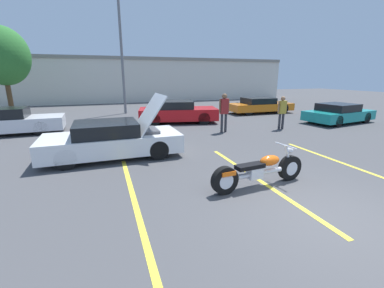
% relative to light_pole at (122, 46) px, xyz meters
% --- Properties ---
extents(ground_plane, '(80.00, 80.00, 0.00)m').
position_rel_light_pole_xyz_m(ground_plane, '(2.26, -15.62, -4.51)').
color(ground_plane, '#474749').
extents(parking_stripe_foreground, '(0.12, 5.42, 0.01)m').
position_rel_light_pole_xyz_m(parking_stripe_foreground, '(-1.13, -13.58, -4.51)').
color(parking_stripe_foreground, yellow).
rests_on(parking_stripe_foreground, ground).
extents(parking_stripe_middle, '(0.12, 5.42, 0.01)m').
position_rel_light_pole_xyz_m(parking_stripe_middle, '(2.07, -13.58, -4.51)').
color(parking_stripe_middle, yellow).
rests_on(parking_stripe_middle, ground).
extents(parking_stripe_back, '(0.12, 5.42, 0.01)m').
position_rel_light_pole_xyz_m(parking_stripe_back, '(5.26, -13.58, -4.51)').
color(parking_stripe_back, yellow).
rests_on(parking_stripe_back, ground).
extents(far_building, '(32.00, 4.20, 4.40)m').
position_rel_light_pole_xyz_m(far_building, '(2.26, 9.30, -2.18)').
color(far_building, beige).
rests_on(far_building, ground).
extents(light_pole, '(1.21, 0.28, 8.26)m').
position_rel_light_pole_xyz_m(light_pole, '(0.00, 0.00, 0.00)').
color(light_pole, slate).
rests_on(light_pole, ground).
extents(tree_background, '(3.37, 3.37, 5.84)m').
position_rel_light_pole_xyz_m(tree_background, '(-7.67, 2.39, -0.63)').
color(tree_background, brown).
rests_on(tree_background, ground).
extents(motorcycle, '(2.61, 0.70, 0.96)m').
position_rel_light_pole_xyz_m(motorcycle, '(1.84, -13.93, -4.12)').
color(motorcycle, black).
rests_on(motorcycle, ground).
extents(show_car_hood_open, '(4.39, 1.94, 2.02)m').
position_rel_light_pole_xyz_m(show_car_hood_open, '(-1.37, -10.26, -3.94)').
color(show_car_hood_open, white).
rests_on(show_car_hood_open, ground).
extents(parked_car_right_row, '(4.28, 2.41, 1.09)m').
position_rel_light_pole_xyz_m(parked_car_right_row, '(11.10, -7.85, -3.99)').
color(parked_car_right_row, teal).
rests_on(parked_car_right_row, ground).
extents(parked_car_mid_left_row, '(4.67, 2.75, 1.23)m').
position_rel_light_pole_xyz_m(parked_car_mid_left_row, '(2.44, -4.74, -3.92)').
color(parked_car_mid_left_row, red).
rests_on(parked_car_mid_left_row, ground).
extents(parked_car_left_row, '(4.82, 1.91, 1.21)m').
position_rel_light_pole_xyz_m(parked_car_left_row, '(-5.86, -5.17, -3.94)').
color(parked_car_left_row, silver).
rests_on(parked_car_left_row, ground).
extents(parked_car_mid_right_row, '(4.58, 1.78, 1.09)m').
position_rel_light_pole_xyz_m(parked_car_mid_right_row, '(9.09, -2.98, -3.97)').
color(parked_car_mid_right_row, orange).
rests_on(parked_car_mid_right_row, ground).
extents(spectator_near_motorcycle, '(0.52, 0.22, 1.64)m').
position_rel_light_pole_xyz_m(spectator_near_motorcycle, '(6.79, -8.36, -3.54)').
color(spectator_near_motorcycle, '#333338').
rests_on(spectator_near_motorcycle, ground).
extents(spectator_by_show_car, '(0.52, 0.24, 1.82)m').
position_rel_light_pole_xyz_m(spectator_by_show_car, '(3.76, -8.04, -3.42)').
color(spectator_by_show_car, '#333338').
rests_on(spectator_by_show_car, ground).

